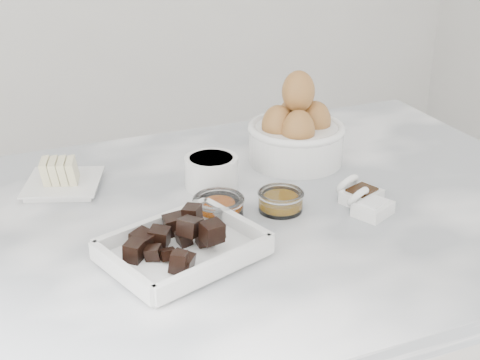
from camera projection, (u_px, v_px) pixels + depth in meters
name	position (u px, v px, depth m)	size (l,w,h in m)	color
marble_slab	(236.00, 221.00, 1.13)	(1.20, 0.80, 0.04)	white
chocolate_dish	(183.00, 244.00, 0.98)	(0.26, 0.23, 0.06)	white
butter_plate	(62.00, 179.00, 1.20)	(0.17, 0.17, 0.05)	white
sugar_ramekin	(211.00, 171.00, 1.20)	(0.10, 0.10, 0.06)	white
egg_bowl	(296.00, 133.00, 1.29)	(0.19, 0.19, 0.18)	white
honey_bowl	(281.00, 200.00, 1.12)	(0.08, 0.08, 0.03)	white
zest_bowl	(219.00, 207.00, 1.09)	(0.09, 0.09, 0.04)	white
vanilla_spoon	(358.00, 193.00, 1.15)	(0.08, 0.09, 0.05)	white
salt_spoon	(369.00, 205.00, 1.11)	(0.08, 0.09, 0.05)	white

